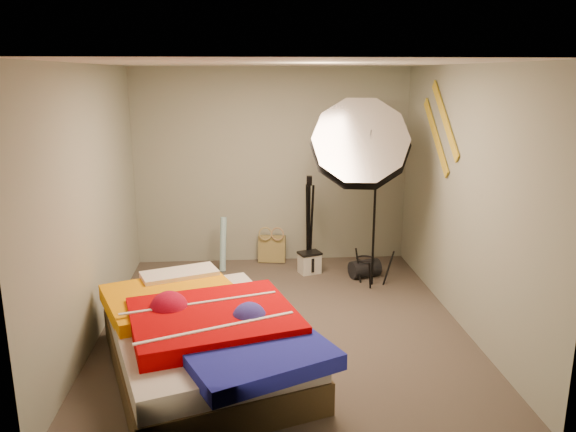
{
  "coord_description": "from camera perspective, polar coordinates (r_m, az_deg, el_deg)",
  "views": [
    {
      "loc": [
        -0.34,
        -5.13,
        2.42
      ],
      "look_at": [
        0.1,
        0.6,
        0.95
      ],
      "focal_mm": 35.0,
      "sensor_mm": 36.0,
      "label": 1
    }
  ],
  "objects": [
    {
      "name": "camera_case",
      "position": [
        6.99,
        2.2,
        -4.82
      ],
      "size": [
        0.29,
        0.25,
        0.25
      ],
      "primitive_type": "cube",
      "rotation": [
        0.0,
        0.0,
        0.34
      ],
      "color": "beige",
      "rests_on": "floor"
    },
    {
      "name": "floor",
      "position": [
        5.68,
        -0.56,
        -10.87
      ],
      "size": [
        4.0,
        4.0,
        0.0
      ],
      "primitive_type": "plane",
      "color": "brown",
      "rests_on": "ground"
    },
    {
      "name": "photo_umbrella",
      "position": [
        6.19,
        7.34,
        7.03
      ],
      "size": [
        1.42,
        1.11,
        2.29
      ],
      "color": "black",
      "rests_on": "floor"
    },
    {
      "name": "ceiling",
      "position": [
        5.14,
        -0.63,
        15.26
      ],
      "size": [
        4.0,
        4.0,
        0.0
      ],
      "primitive_type": "plane",
      "rotation": [
        3.14,
        0.0,
        0.0
      ],
      "color": "silver",
      "rests_on": "wall_back"
    },
    {
      "name": "tote_bag",
      "position": [
        7.38,
        -1.65,
        -3.35
      ],
      "size": [
        0.37,
        0.2,
        0.36
      ],
      "primitive_type": "cube",
      "rotation": [
        -0.14,
        0.0,
        -0.15
      ],
      "color": "#A19154",
      "rests_on": "floor"
    },
    {
      "name": "wall_stripe_lower",
      "position": [
        6.36,
        14.78,
        7.84
      ],
      "size": [
        0.02,
        0.91,
        0.78
      ],
      "primitive_type": "cube",
      "rotation": [
        0.7,
        0.0,
        0.0
      ],
      "color": "gold",
      "rests_on": "wall_right"
    },
    {
      "name": "bed",
      "position": [
        4.79,
        -8.5,
        -12.14
      ],
      "size": [
        2.04,
        2.39,
        0.59
      ],
      "color": "#4B3B23",
      "rests_on": "floor"
    },
    {
      "name": "camera_tripod",
      "position": [
        6.93,
        2.14,
        -0.1
      ],
      "size": [
        0.07,
        0.07,
        1.2
      ],
      "color": "black",
      "rests_on": "floor"
    },
    {
      "name": "wrapping_roll",
      "position": [
        7.07,
        -6.61,
        -2.86
      ],
      "size": [
        0.12,
        0.21,
        0.68
      ],
      "primitive_type": "cylinder",
      "rotation": [
        -0.17,
        0.0,
        -0.23
      ],
      "color": "#51ACC0",
      "rests_on": "floor"
    },
    {
      "name": "duffel_bag",
      "position": [
        6.91,
        7.8,
        -5.31
      ],
      "size": [
        0.41,
        0.32,
        0.22
      ],
      "primitive_type": "cylinder",
      "rotation": [
        0.0,
        1.57,
        0.32
      ],
      "color": "black",
      "rests_on": "floor"
    },
    {
      "name": "wall_right",
      "position": [
        5.66,
        17.4,
        1.76
      ],
      "size": [
        0.0,
        4.0,
        4.0
      ],
      "primitive_type": "plane",
      "rotation": [
        1.57,
        0.0,
        -1.57
      ],
      "color": "gray",
      "rests_on": "floor"
    },
    {
      "name": "wall_left",
      "position": [
        5.44,
        -19.3,
        1.13
      ],
      "size": [
        0.0,
        4.0,
        4.0
      ],
      "primitive_type": "plane",
      "rotation": [
        1.57,
        0.0,
        1.57
      ],
      "color": "gray",
      "rests_on": "floor"
    },
    {
      "name": "wall_front",
      "position": [
        3.35,
        1.68,
        -6.04
      ],
      "size": [
        3.5,
        0.0,
        3.5
      ],
      "primitive_type": "plane",
      "rotation": [
        -1.57,
        0.0,
        0.0
      ],
      "color": "gray",
      "rests_on": "floor"
    },
    {
      "name": "wall_back",
      "position": [
        7.23,
        -1.64,
        5.03
      ],
      "size": [
        3.5,
        0.0,
        3.5
      ],
      "primitive_type": "plane",
      "rotation": [
        1.57,
        0.0,
        0.0
      ],
      "color": "gray",
      "rests_on": "floor"
    },
    {
      "name": "wall_stripe_upper",
      "position": [
        6.1,
        15.66,
        9.42
      ],
      "size": [
        0.02,
        0.91,
        0.78
      ],
      "primitive_type": "cube",
      "rotation": [
        0.7,
        0.0,
        0.0
      ],
      "color": "gold",
      "rests_on": "wall_right"
    }
  ]
}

